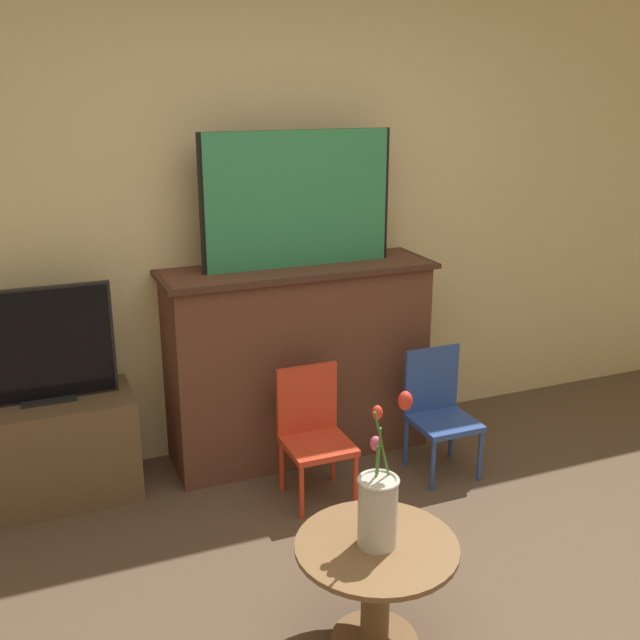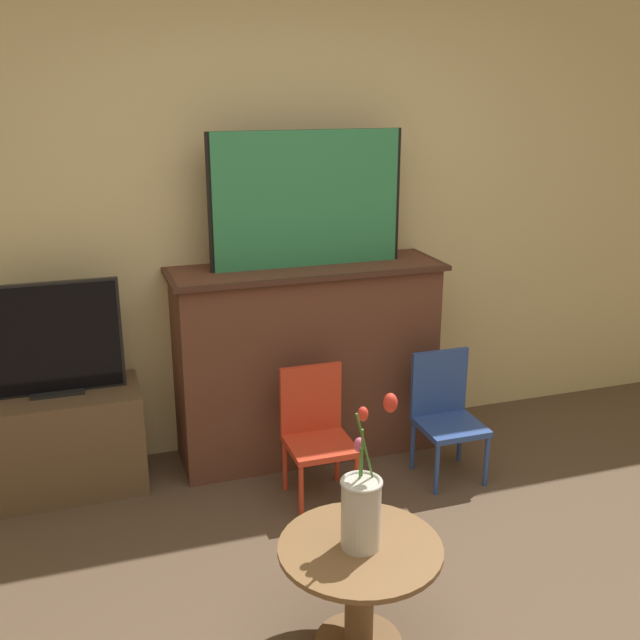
{
  "view_description": "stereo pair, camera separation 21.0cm",
  "coord_description": "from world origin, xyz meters",
  "px_view_note": "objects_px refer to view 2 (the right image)",
  "views": [
    {
      "loc": [
        -1.18,
        -1.64,
        1.96
      ],
      "look_at": [
        0.0,
        1.23,
        0.97
      ],
      "focal_mm": 42.0,
      "sensor_mm": 36.0,
      "label": 1
    },
    {
      "loc": [
        -0.98,
        -1.71,
        1.96
      ],
      "look_at": [
        0.0,
        1.23,
        0.97
      ],
      "focal_mm": 42.0,
      "sensor_mm": 36.0,
      "label": 2
    }
  ],
  "objects_px": {
    "tv_monitor": "(52,340)",
    "chair_red": "(316,428)",
    "chair_blue": "(445,410)",
    "painting": "(307,199)",
    "vase_tulips": "(362,506)"
  },
  "relations": [
    {
      "from": "tv_monitor",
      "to": "chair_red",
      "type": "xyz_separation_m",
      "value": [
        1.18,
        -0.44,
        -0.44
      ]
    },
    {
      "from": "painting",
      "to": "vase_tulips",
      "type": "xyz_separation_m",
      "value": [
        -0.29,
        -1.52,
        -0.82
      ]
    },
    {
      "from": "chair_red",
      "to": "chair_blue",
      "type": "relative_size",
      "value": 1.0
    },
    {
      "from": "painting",
      "to": "chair_blue",
      "type": "height_order",
      "value": "painting"
    },
    {
      "from": "chair_blue",
      "to": "vase_tulips",
      "type": "relative_size",
      "value": 1.2
    },
    {
      "from": "tv_monitor",
      "to": "chair_red",
      "type": "bearing_deg",
      "value": -20.68
    },
    {
      "from": "painting",
      "to": "chair_red",
      "type": "distance_m",
      "value": 1.14
    },
    {
      "from": "painting",
      "to": "vase_tulips",
      "type": "height_order",
      "value": "painting"
    },
    {
      "from": "tv_monitor",
      "to": "chair_red",
      "type": "height_order",
      "value": "tv_monitor"
    },
    {
      "from": "chair_red",
      "to": "vase_tulips",
      "type": "distance_m",
      "value": 1.1
    },
    {
      "from": "painting",
      "to": "vase_tulips",
      "type": "distance_m",
      "value": 1.75
    },
    {
      "from": "tv_monitor",
      "to": "chair_red",
      "type": "distance_m",
      "value": 1.33
    },
    {
      "from": "chair_red",
      "to": "vase_tulips",
      "type": "relative_size",
      "value": 1.2
    },
    {
      "from": "tv_monitor",
      "to": "chair_blue",
      "type": "xyz_separation_m",
      "value": [
        1.87,
        -0.45,
        -0.44
      ]
    },
    {
      "from": "tv_monitor",
      "to": "chair_blue",
      "type": "relative_size",
      "value": 1.0
    }
  ]
}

